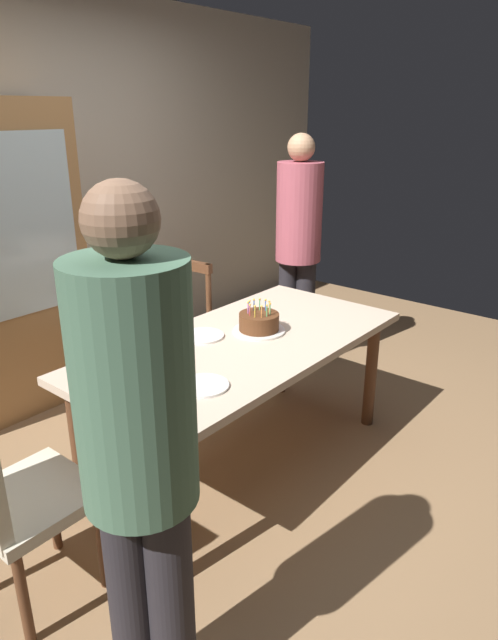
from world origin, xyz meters
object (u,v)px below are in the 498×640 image
Objects in this scene: birthday_cake at (259,323)px; plate_far_side at (203,336)px; chair_spindle_back at (171,341)px; plate_near_celebrant at (203,385)px; dining_table at (243,356)px; person_guest at (298,240)px; person_celebrant at (139,452)px; chair_upholstered at (6,492)px.

birthday_cake reaches higher than plate_far_side.
chair_spindle_back is at bearing 87.10° from birthday_cake.
plate_near_celebrant is (-0.65, -0.21, -0.04)m from birthday_cake.
dining_table is 1.07× the size of person_guest.
person_celebrant reaches higher than birthday_cake.
birthday_cake is at bearing 6.20° from dining_table.
chair_spindle_back is (0.68, 0.95, -0.27)m from plate_near_celebrant.
chair_spindle_back is 1.64m from chair_upholstered.
person_celebrant is (-1.21, -0.66, 0.33)m from dining_table.
plate_far_side is 1.43m from person_celebrant.
plate_near_celebrant is 0.85m from chair_upholstered.
plate_near_celebrant is at bearing -16.68° from chair_upholstered.
plate_near_celebrant is 0.23× the size of chair_upholstered.
chair_upholstered is (-0.79, 0.24, -0.19)m from plate_near_celebrant.
chair_spindle_back and chair_upholstered have the same top height.
plate_far_side is 0.68m from chair_spindle_back.
person_celebrant reaches higher than dining_table.
person_celebrant reaches higher than plate_far_side.
chair_upholstered is 0.56× the size of person_guest.
dining_table is 1.06× the size of person_celebrant.
plate_far_side is at bearing -116.56° from chair_spindle_back.
person_guest is at bearing 22.47° from plate_near_celebrant.
person_celebrant is at bearing -134.80° from chair_spindle_back.
plate_far_side reaches higher than dining_table.
person_guest is (2.43, 1.17, -0.00)m from person_celebrant.
plate_near_celebrant is at bearing -158.32° from dining_table.
plate_near_celebrant is at bearing -157.53° from person_guest.
person_guest is at bearing 25.65° from person_celebrant.
plate_near_celebrant is (-0.49, -0.20, 0.09)m from dining_table.
person_guest is at bearing 13.58° from plate_far_side.
person_celebrant is (-0.72, -0.46, 0.24)m from plate_near_celebrant.
dining_table is 8.16× the size of plate_near_celebrant.
person_guest is at bearing -13.41° from chair_spindle_back.
chair_spindle_back is 0.56× the size of person_celebrant.
person_celebrant is at bearing -83.98° from chair_upholstered.
person_guest reaches higher than chair_upholstered.
chair_upholstered is 2.59m from person_guest.
chair_upholstered reaches higher than plate_near_celebrant.
person_guest reaches higher than birthday_cake.
chair_upholstered reaches higher than birthday_cake.
plate_far_side is 1.37m from person_guest.
person_guest is (1.03, -0.25, 0.50)m from chair_spindle_back.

